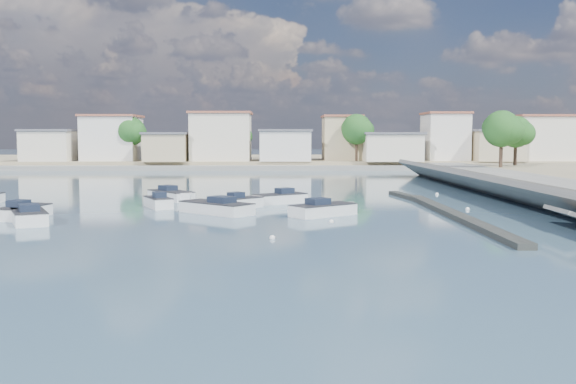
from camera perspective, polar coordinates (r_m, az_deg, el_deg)
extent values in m
plane|color=#314A63|center=(74.32, 3.15, 0.65)|extent=(400.00, 400.00, 0.00)
cube|color=slate|center=(51.00, 21.48, -0.66)|extent=(4.17, 90.00, 2.86)
cube|color=black|center=(45.92, 14.61, -1.97)|extent=(1.00, 26.00, 0.35)
cube|color=black|center=(59.35, 10.53, -0.37)|extent=(2.00, 8.05, 0.30)
cube|color=gray|center=(126.12, 1.48, 2.76)|extent=(160.00, 40.00, 1.40)
cube|color=slate|center=(105.18, 1.96, 2.15)|extent=(160.00, 2.50, 0.80)
cube|color=beige|center=(116.55, -20.38, 3.84)|extent=(8.00, 8.00, 5.00)
cube|color=#595960|center=(116.54, -20.42, 5.16)|extent=(8.48, 8.48, 0.35)
cube|color=silver|center=(115.54, -15.37, 4.59)|extent=(9.00, 9.00, 7.50)
cube|color=#99513D|center=(115.59, -15.41, 6.53)|extent=(9.54, 9.54, 0.35)
cube|color=tan|center=(110.53, -10.70, 3.89)|extent=(7.00, 8.00, 4.50)
cube|color=#595960|center=(110.51, -10.72, 5.15)|extent=(7.42, 8.48, 0.35)
cube|color=beige|center=(111.34, -5.95, 4.86)|extent=(10.00, 9.00, 8.00)
cube|color=#99513D|center=(111.41, -5.97, 7.01)|extent=(10.60, 9.54, 0.35)
cube|color=silver|center=(109.93, -0.26, 4.10)|extent=(8.50, 8.50, 5.00)
cube|color=#595960|center=(109.93, -0.26, 5.50)|extent=(9.01, 9.01, 0.35)
cube|color=tan|center=(113.48, 4.80, 4.74)|extent=(6.50, 7.50, 7.50)
cube|color=#99513D|center=(113.53, 4.81, 6.73)|extent=(6.89, 7.95, 0.35)
cube|color=beige|center=(110.63, 9.13, 3.92)|extent=(9.50, 9.00, 4.50)
cube|color=#595960|center=(110.61, 9.15, 5.17)|extent=(10.07, 9.54, 0.35)
cube|color=silver|center=(115.68, 13.79, 4.75)|extent=(7.00, 8.00, 8.00)
cube|color=#99513D|center=(115.75, 13.83, 6.81)|extent=(7.42, 8.48, 0.35)
cube|color=tan|center=(116.08, 17.85, 3.91)|extent=(8.00, 9.00, 5.00)
cube|color=#595960|center=(116.07, 17.89, 5.23)|extent=(8.48, 9.54, 0.35)
cube|color=beige|center=(120.18, 21.79, 4.42)|extent=(10.50, 8.50, 7.50)
cube|color=#99513D|center=(120.23, 21.85, 6.29)|extent=(11.13, 9.01, 0.35)
cylinder|color=#38281E|center=(111.71, -13.73, 3.56)|extent=(0.44, 0.44, 3.38)
sphere|color=#1E511B|center=(111.69, -13.77, 5.27)|extent=(4.80, 4.80, 4.80)
sphere|color=#1E511B|center=(110.90, -13.38, 5.16)|extent=(3.60, 3.60, 3.60)
sphere|color=#1E511B|center=(112.29, -14.10, 5.34)|extent=(3.30, 3.30, 3.30)
cylinder|color=#38281E|center=(112.15, -4.37, 3.58)|extent=(0.44, 0.44, 2.93)
sphere|color=#1E511B|center=(112.11, -4.38, 5.05)|extent=(4.16, 4.16, 4.16)
sphere|color=#1E511B|center=(111.55, -3.99, 4.96)|extent=(3.12, 3.12, 3.12)
sphere|color=#1E511B|center=(112.54, -4.70, 5.12)|extent=(2.86, 2.86, 2.86)
cylinder|color=#38281E|center=(108.76, 6.10, 3.70)|extent=(0.44, 0.44, 3.60)
sphere|color=#1E511B|center=(108.73, 6.12, 5.57)|extent=(5.12, 5.12, 5.12)
sphere|color=#1E511B|center=(108.22, 6.67, 5.44)|extent=(3.84, 3.84, 3.84)
sphere|color=#1E511B|center=(109.12, 5.67, 5.66)|extent=(3.52, 3.52, 3.52)
cylinder|color=#38281E|center=(114.74, 13.89, 3.53)|extent=(0.44, 0.44, 3.15)
sphere|color=#1E511B|center=(114.72, 13.92, 5.09)|extent=(4.48, 4.48, 4.48)
sphere|color=#1E511B|center=(114.39, 14.40, 4.97)|extent=(3.36, 3.36, 3.36)
sphere|color=#1E511B|center=(114.95, 13.53, 5.17)|extent=(3.08, 3.08, 3.08)
cylinder|color=#38281E|center=(118.91, 21.50, 3.27)|extent=(0.44, 0.44, 2.70)
sphere|color=#1E511B|center=(118.88, 21.54, 4.56)|extent=(3.84, 3.84, 3.84)
sphere|color=#1E511B|center=(118.71, 21.94, 4.46)|extent=(2.88, 2.88, 2.88)
sphere|color=#1E511B|center=(118.98, 21.20, 4.62)|extent=(2.64, 2.64, 2.64)
cylinder|color=#38281E|center=(82.58, 18.40, 3.19)|extent=(0.44, 0.44, 3.15)
sphere|color=#1E511B|center=(82.56, 18.46, 5.35)|extent=(4.48, 4.48, 4.48)
sphere|color=#1E511B|center=(82.31, 19.14, 5.18)|extent=(3.36, 3.36, 3.36)
sphere|color=#1E511B|center=(82.73, 17.90, 5.46)|extent=(3.08, 3.08, 3.08)
cylinder|color=#38281E|center=(89.59, 19.55, 3.20)|extent=(0.44, 0.44, 2.93)
sphere|color=#1E511B|center=(89.56, 19.60, 5.05)|extent=(4.16, 4.16, 4.16)
sphere|color=#1E511B|center=(89.35, 20.18, 4.91)|extent=(3.12, 3.12, 3.12)
sphere|color=#1E511B|center=(89.70, 19.12, 5.15)|extent=(2.86, 2.86, 2.86)
cube|color=white|center=(44.83, -22.05, -2.19)|extent=(3.89, 5.25, 1.00)
cube|color=white|center=(46.91, -22.28, -1.89)|extent=(1.72, 1.72, 1.00)
cube|color=#262628|center=(44.77, -22.08, -1.55)|extent=(3.92, 5.27, 0.08)
cube|color=#1A2233|center=(44.26, -22.03, -1.31)|extent=(1.72, 1.85, 0.48)
cube|color=white|center=(50.18, -4.32, -1.10)|extent=(3.71, 3.55, 1.00)
cube|color=white|center=(51.16, -2.95, -0.98)|extent=(1.10, 1.10, 1.00)
cube|color=#262628|center=(50.13, -4.32, -0.53)|extent=(3.73, 3.57, 0.08)
cube|color=#1A2233|center=(49.88, -4.65, -0.29)|extent=(1.43, 1.42, 0.48)
cube|color=white|center=(46.95, -6.39, -1.54)|extent=(5.78, 5.41, 1.00)
cube|color=white|center=(48.76, -8.41, -1.32)|extent=(1.65, 1.65, 1.00)
cube|color=#262628|center=(46.90, -6.39, -0.93)|extent=(5.81, 5.44, 0.08)
cube|color=#1A2233|center=(46.46, -5.91, -0.69)|extent=(2.19, 2.15, 0.48)
cube|color=white|center=(53.46, -0.70, -0.71)|extent=(4.67, 3.88, 1.00)
cube|color=white|center=(52.48, -2.42, -0.82)|extent=(1.51, 1.51, 1.00)
cube|color=#262628|center=(53.42, -0.70, -0.18)|extent=(4.69, 3.91, 0.08)
cube|color=#1A2233|center=(53.63, -0.31, 0.10)|extent=(1.71, 1.65, 0.48)
cube|color=white|center=(47.73, -22.49, -1.78)|extent=(2.80, 4.65, 1.00)
cube|color=white|center=(49.22, -21.19, -1.55)|extent=(1.66, 1.66, 1.00)
cube|color=#262628|center=(47.68, -22.51, -1.19)|extent=(2.84, 4.66, 0.08)
cube|color=#1A2233|center=(47.31, -22.84, -0.95)|extent=(1.37, 1.54, 0.48)
cube|color=white|center=(51.40, -11.45, -1.04)|extent=(2.87, 3.90, 1.00)
cube|color=white|center=(52.90, -11.89, -0.88)|extent=(1.31, 1.31, 1.00)
cube|color=#262628|center=(51.36, -11.46, -0.49)|extent=(2.89, 3.91, 0.08)
cube|color=#1A2233|center=(50.98, -11.36, -0.25)|extent=(1.28, 1.37, 0.48)
cube|color=white|center=(57.27, -10.36, -0.41)|extent=(4.63, 4.98, 1.00)
cube|color=white|center=(55.45, -9.22, -0.57)|extent=(1.43, 1.43, 1.00)
cube|color=#262628|center=(57.22, -10.37, 0.08)|extent=(4.66, 5.01, 0.08)
cube|color=#1A2233|center=(57.63, -10.63, 0.35)|extent=(1.85, 1.88, 0.48)
cube|color=white|center=(45.41, 3.14, -1.74)|extent=(5.03, 4.45, 1.00)
cube|color=white|center=(46.79, 5.07, -1.55)|extent=(1.52, 1.52, 1.00)
cube|color=#262628|center=(45.35, 3.14, -1.11)|extent=(5.05, 4.48, 0.08)
cube|color=#1A2233|center=(45.01, 2.68, -0.85)|extent=(1.87, 1.82, 0.48)
sphere|color=white|center=(41.77, 3.87, -2.68)|extent=(0.32, 0.32, 0.32)
sphere|color=white|center=(35.17, -1.40, -4.12)|extent=(0.32, 0.32, 0.32)
sphere|color=white|center=(50.80, 15.67, -1.48)|extent=(0.32, 0.32, 0.32)
sphere|color=white|center=(54.96, -1.67, -0.82)|extent=(0.32, 0.32, 0.32)
sphere|color=white|center=(63.05, 13.10, -0.20)|extent=(0.32, 0.32, 0.32)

